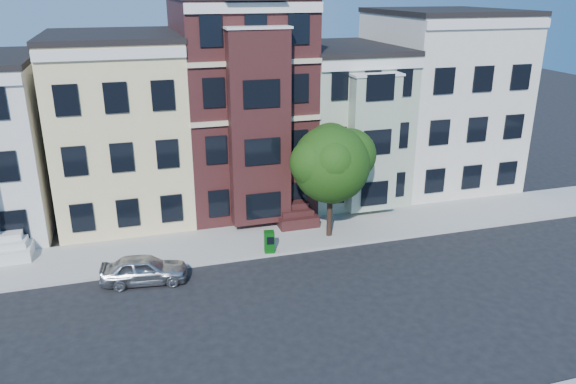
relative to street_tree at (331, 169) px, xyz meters
name	(u,v)px	position (x,y,z in m)	size (l,w,h in m)	color
ground	(319,321)	(-3.18, -7.34, -3.84)	(120.00, 120.00, 0.00)	black
far_sidewalk	(268,238)	(-3.18, 0.66, -3.77)	(60.00, 4.00, 0.15)	#9E9B93
house_yellow	(120,129)	(-10.18, 7.16, 1.16)	(7.00, 9.00, 10.00)	beige
house_brown	(240,104)	(-3.18, 7.16, 2.16)	(7.00, 9.00, 12.00)	#371717
house_green	(340,122)	(3.32, 7.16, 0.66)	(6.00, 9.00, 9.00)	#9FAE95
house_cream	(439,100)	(10.32, 7.16, 1.66)	(8.00, 9.00, 11.00)	silver
street_tree	(331,169)	(0.00, 0.00, 0.00)	(6.35, 6.35, 7.38)	#245111
parked_car	(144,269)	(-9.69, -2.14, -3.19)	(1.55, 3.85, 1.31)	#A9AAAF
newspaper_box	(269,242)	(-3.57, -1.04, -3.14)	(0.50, 0.44, 1.11)	#0B5410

